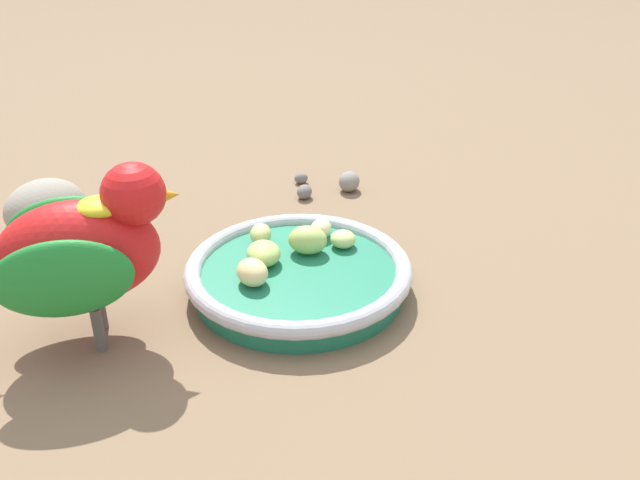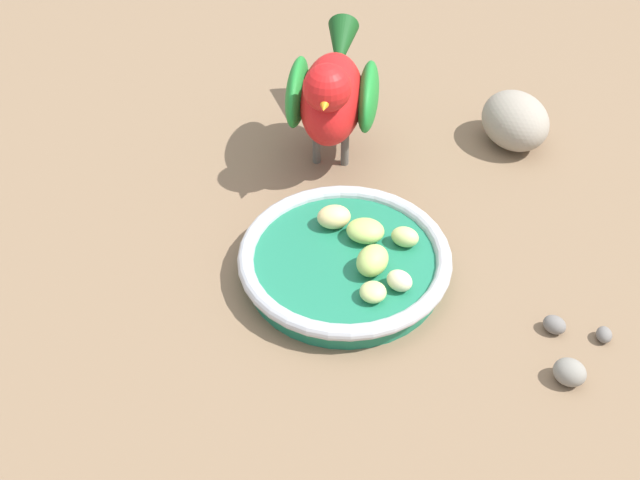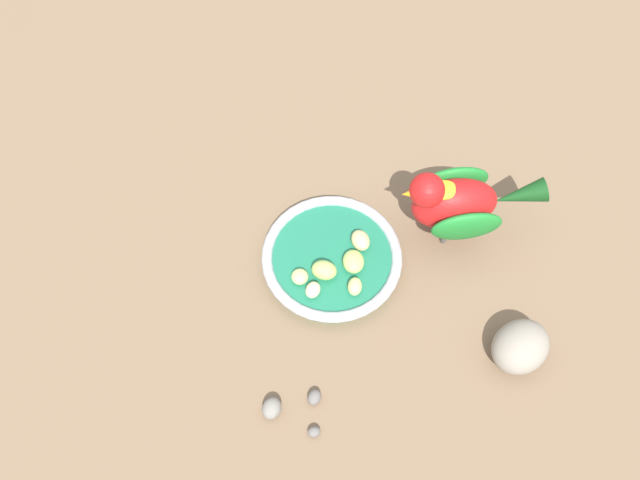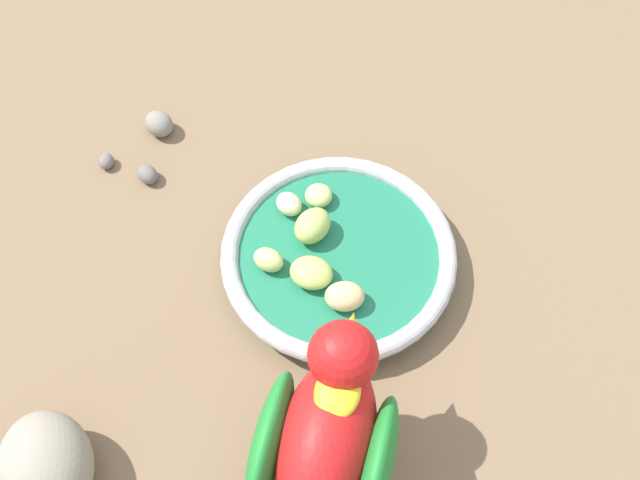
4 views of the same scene
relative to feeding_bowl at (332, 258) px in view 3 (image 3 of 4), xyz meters
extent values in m
plane|color=#7A6047|center=(0.02, 0.01, -0.02)|extent=(4.00, 4.00, 0.00)
cylinder|color=#1E7251|center=(0.00, 0.00, -0.01)|extent=(0.19, 0.19, 0.02)
torus|color=#B7BABF|center=(0.00, 0.00, 0.01)|extent=(0.21, 0.21, 0.02)
ellipsoid|color=#B2CC66|center=(0.02, -0.02, 0.02)|extent=(0.05, 0.05, 0.03)
ellipsoid|color=#C6D17A|center=(0.06, 0.00, 0.02)|extent=(0.03, 0.03, 0.02)
ellipsoid|color=#C6D17A|center=(0.01, -0.06, 0.01)|extent=(0.03, 0.03, 0.02)
ellipsoid|color=#B2CC66|center=(0.03, 0.02, 0.02)|extent=(0.05, 0.04, 0.02)
ellipsoid|color=beige|center=(0.04, -0.05, 0.02)|extent=(0.03, 0.03, 0.02)
ellipsoid|color=#E5C67F|center=(0.00, 0.05, 0.02)|extent=(0.04, 0.03, 0.02)
cylinder|color=#59544C|center=(0.04, 0.17, 0.00)|extent=(0.01, 0.01, 0.04)
cylinder|color=#59544C|center=(0.01, 0.18, 0.00)|extent=(0.01, 0.01, 0.04)
ellipsoid|color=red|center=(0.03, 0.18, 0.07)|extent=(0.11, 0.14, 0.09)
ellipsoid|color=#1E7F2D|center=(0.07, 0.18, 0.07)|extent=(0.06, 0.10, 0.06)
ellipsoid|color=#1E7F2D|center=(0.00, 0.20, 0.07)|extent=(0.06, 0.10, 0.06)
cone|color=#144719|center=(0.06, 0.27, 0.07)|extent=(0.06, 0.09, 0.05)
sphere|color=red|center=(0.01, 0.14, 0.11)|extent=(0.06, 0.06, 0.05)
cone|color=orange|center=(0.01, 0.12, 0.11)|extent=(0.02, 0.03, 0.02)
ellipsoid|color=yellow|center=(0.02, 0.16, 0.10)|extent=(0.04, 0.05, 0.01)
ellipsoid|color=gray|center=(0.24, 0.16, 0.01)|extent=(0.09, 0.10, 0.06)
ellipsoid|color=gray|center=(0.16, -0.17, -0.01)|extent=(0.04, 0.04, 0.02)
ellipsoid|color=slate|center=(0.17, -0.12, -0.01)|extent=(0.03, 0.03, 0.02)
ellipsoid|color=slate|center=(0.21, -0.14, -0.01)|extent=(0.02, 0.02, 0.01)
camera|label=1|loc=(-0.46, 0.28, 0.32)|focal=38.06mm
camera|label=2|loc=(-0.17, -0.61, 0.63)|focal=51.30mm
camera|label=3|loc=(0.36, -0.20, 0.83)|focal=34.77mm
camera|label=4|loc=(0.05, 0.35, 0.63)|focal=45.41mm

